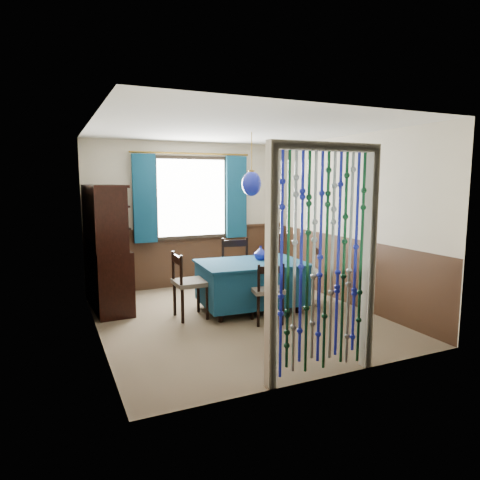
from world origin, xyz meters
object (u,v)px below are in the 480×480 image
chair_right (307,273)px  vase_table (261,253)px  vase_sideboard (107,238)px  sideboard (107,266)px  chair_near (268,291)px  chair_far (237,268)px  chair_left (188,283)px  bowl_shelf (112,224)px  pendant_lamp (251,184)px  dining_table (251,282)px

chair_right → vase_table: chair_right is taller
vase_table → vase_sideboard: bearing=147.9°
chair_right → sideboard: 2.95m
chair_near → vase_table: 0.82m
chair_near → vase_sideboard: vase_sideboard is taller
chair_far → chair_right: size_ratio=1.06×
chair_left → bowl_shelf: bearing=-126.3°
chair_near → bowl_shelf: (-1.74, 1.25, 0.82)m
vase_sideboard → vase_table: bearing=-32.1°
sideboard → chair_left: bearing=-48.5°
pendant_lamp → vase_table: (0.20, 0.10, -1.01)m
chair_right → dining_table: bearing=107.1°
chair_near → vase_table: bearing=81.9°
chair_right → vase_sideboard: size_ratio=4.97×
pendant_lamp → chair_near: bearing=-94.6°
sideboard → pendant_lamp: (1.85, -0.99, 1.19)m
vase_table → bowl_shelf: 2.12m
chair_near → vase_table: vase_table is taller
sideboard → bowl_shelf: bearing=-82.4°
sideboard → vase_sideboard: bearing=77.7°
chair_left → vase_table: bearing=92.7°
sideboard → bowl_shelf: 0.72m
bowl_shelf → pendant_lamp: bearing=-20.1°
sideboard → vase_sideboard: size_ratio=9.97×
sideboard → chair_right: bearing=-23.6°
chair_right → pendant_lamp: (-0.90, 0.06, 1.33)m
chair_near → vase_sideboard: size_ratio=4.50×
dining_table → chair_far: 0.62m
chair_near → chair_far: bearing=96.7°
sideboard → chair_near: bearing=-44.0°
chair_far → chair_near: bearing=96.3°
chair_far → sideboard: size_ratio=0.53×
chair_right → sideboard: size_ratio=0.50×
chair_left → bowl_shelf: (-0.87, 0.62, 0.77)m
chair_far → bowl_shelf: 1.99m
chair_near → chair_left: chair_left is taller
bowl_shelf → chair_near: bearing=-35.7°
dining_table → bowl_shelf: bearing=163.6°
bowl_shelf → sideboard: bearing=100.3°
pendant_lamp → bowl_shelf: 1.99m
chair_right → bowl_shelf: 2.89m
chair_left → dining_table: bearing=87.4°
pendant_lamp → vase_sideboard: (-1.79, 1.34, -0.82)m
chair_near → pendant_lamp: pendant_lamp is taller
chair_left → sideboard: bearing=-136.3°
chair_left → sideboard: size_ratio=0.50×
chair_far → bowl_shelf: bearing=9.5°
chair_far → chair_left: (-0.97, -0.58, -0.03)m
chair_near → chair_far: size_ratio=0.85×
chair_near → bowl_shelf: bowl_shelf is taller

